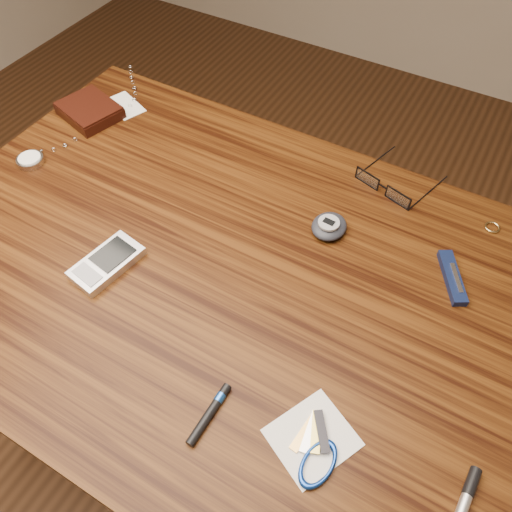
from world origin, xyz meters
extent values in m
plane|color=#472814|center=(0.00, 0.00, 0.00)|extent=(3.80, 3.80, 0.00)
cube|color=#3D1F09|center=(0.00, 0.00, 0.73)|extent=(1.00, 0.70, 0.03)
cylinder|color=#4C2814|center=(-0.45, 0.30, 0.36)|extent=(0.05, 0.05, 0.71)
cylinder|color=#4C2814|center=(0.45, 0.30, 0.36)|extent=(0.05, 0.05, 0.71)
cube|color=black|center=(-0.42, 0.19, 0.76)|extent=(0.13, 0.12, 0.02)
cube|color=black|center=(-0.42, 0.19, 0.77)|extent=(0.13, 0.12, 0.00)
cube|color=silver|center=(-0.38, 0.25, 0.75)|extent=(0.10, 0.08, 0.00)
cube|color=black|center=(0.13, 0.28, 0.76)|extent=(0.05, 0.02, 0.03)
cube|color=silver|center=(0.13, 0.28, 0.76)|extent=(0.04, 0.01, 0.02)
cylinder|color=black|center=(0.13, 0.34, 0.75)|extent=(0.03, 0.11, 0.00)
cube|color=black|center=(0.19, 0.26, 0.76)|extent=(0.05, 0.02, 0.03)
cube|color=silver|center=(0.19, 0.26, 0.76)|extent=(0.04, 0.01, 0.02)
cylinder|color=black|center=(0.23, 0.31, 0.75)|extent=(0.03, 0.11, 0.00)
cube|color=black|center=(0.16, 0.27, 0.77)|extent=(0.02, 0.01, 0.00)
torus|color=tan|center=(0.35, 0.28, 0.75)|extent=(0.03, 0.03, 0.00)
cylinder|color=silver|center=(-0.42, 0.03, 0.76)|extent=(0.05, 0.05, 0.01)
cylinder|color=white|center=(-0.42, 0.03, 0.76)|extent=(0.04, 0.04, 0.00)
cylinder|color=silver|center=(-0.42, 0.05, 0.76)|extent=(0.01, 0.01, 0.01)
torus|color=silver|center=(-0.41, 0.07, 0.75)|extent=(0.01, 0.01, 0.01)
torus|color=silver|center=(-0.40, 0.09, 0.75)|extent=(0.01, 0.01, 0.00)
torus|color=silver|center=(-0.39, 0.11, 0.75)|extent=(0.01, 0.01, 0.01)
torus|color=silver|center=(-0.39, 0.14, 0.75)|extent=(0.01, 0.01, 0.00)
torus|color=silver|center=(-0.39, 0.16, 0.75)|extent=(0.01, 0.01, 0.01)
torus|color=silver|center=(-0.38, 0.18, 0.75)|extent=(0.01, 0.01, 0.00)
torus|color=silver|center=(-0.37, 0.20, 0.75)|extent=(0.01, 0.00, 0.01)
torus|color=silver|center=(-0.37, 0.23, 0.75)|extent=(0.01, 0.01, 0.00)
torus|color=silver|center=(-0.37, 0.25, 0.75)|extent=(0.01, 0.00, 0.01)
torus|color=silver|center=(-0.38, 0.27, 0.75)|extent=(0.01, 0.01, 0.00)
torus|color=silver|center=(-0.39, 0.29, 0.75)|extent=(0.01, 0.01, 0.01)
torus|color=silver|center=(-0.40, 0.30, 0.75)|extent=(0.01, 0.01, 0.00)
torus|color=silver|center=(-0.42, 0.32, 0.75)|extent=(0.01, 0.01, 0.01)
torus|color=silver|center=(-0.43, 0.33, 0.75)|extent=(0.01, 0.01, 0.00)
torus|color=silver|center=(-0.45, 0.35, 0.75)|extent=(0.01, 0.01, 0.01)
torus|color=silver|center=(-0.46, 0.36, 0.75)|extent=(0.01, 0.01, 0.00)
cube|color=silver|center=(-0.14, -0.09, 0.76)|extent=(0.08, 0.12, 0.01)
cube|color=black|center=(-0.14, -0.07, 0.77)|extent=(0.05, 0.07, 0.00)
cube|color=gray|center=(-0.15, -0.12, 0.77)|extent=(0.05, 0.03, 0.00)
ellipsoid|color=#21222B|center=(0.12, 0.15, 0.76)|extent=(0.06, 0.07, 0.02)
cylinder|color=gray|center=(0.12, 0.14, 0.77)|extent=(0.03, 0.03, 0.00)
cube|color=black|center=(0.12, 0.14, 0.78)|extent=(0.02, 0.01, 0.00)
cube|color=silver|center=(0.24, -0.17, 0.75)|extent=(0.12, 0.12, 0.00)
torus|color=#113695|center=(0.26, -0.19, 0.75)|extent=(0.06, 0.06, 0.01)
cube|color=#AC823D|center=(0.23, -0.17, 0.75)|extent=(0.02, 0.05, 0.00)
cube|color=silver|center=(0.24, -0.16, 0.75)|extent=(0.02, 0.05, 0.00)
cube|color=#AA953C|center=(0.24, -0.16, 0.76)|extent=(0.03, 0.05, 0.00)
cube|color=black|center=(0.25, -0.16, 0.76)|extent=(0.04, 0.05, 0.00)
cube|color=black|center=(0.32, 0.15, 0.76)|extent=(0.07, 0.09, 0.01)
cube|color=silver|center=(0.33, 0.15, 0.76)|extent=(0.03, 0.05, 0.00)
cylinder|color=black|center=(0.42, -0.12, 0.76)|extent=(0.02, 0.03, 0.01)
cylinder|color=black|center=(0.12, -0.21, 0.76)|extent=(0.01, 0.09, 0.01)
cylinder|color=blue|center=(0.12, -0.18, 0.76)|extent=(0.01, 0.01, 0.01)
camera|label=1|loc=(0.28, -0.37, 1.36)|focal=35.00mm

